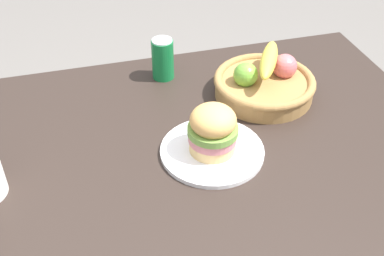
{
  "coord_description": "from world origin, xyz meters",
  "views": [
    {
      "loc": [
        -0.22,
        -0.92,
        1.55
      ],
      "look_at": [
        0.03,
        -0.02,
        0.81
      ],
      "focal_mm": 45.56,
      "sensor_mm": 36.0,
      "label": 1
    }
  ],
  "objects_px": {
    "fruit_basket": "(264,83)",
    "plate": "(212,151)",
    "sandwich": "(213,129)",
    "soda_can": "(163,59)"
  },
  "relations": [
    {
      "from": "fruit_basket",
      "to": "plate",
      "type": "bearing_deg",
      "value": -136.86
    },
    {
      "from": "plate",
      "to": "sandwich",
      "type": "bearing_deg",
      "value": 0.0
    },
    {
      "from": "soda_can",
      "to": "sandwich",
      "type": "bearing_deg",
      "value": -84.21
    },
    {
      "from": "soda_can",
      "to": "plate",
      "type": "bearing_deg",
      "value": -84.21
    },
    {
      "from": "soda_can",
      "to": "fruit_basket",
      "type": "xyz_separation_m",
      "value": [
        0.26,
        -0.17,
        -0.02
      ]
    },
    {
      "from": "sandwich",
      "to": "soda_can",
      "type": "distance_m",
      "value": 0.38
    },
    {
      "from": "soda_can",
      "to": "fruit_basket",
      "type": "distance_m",
      "value": 0.31
    },
    {
      "from": "sandwich",
      "to": "fruit_basket",
      "type": "relative_size",
      "value": 0.44
    },
    {
      "from": "sandwich",
      "to": "soda_can",
      "type": "xyz_separation_m",
      "value": [
        -0.04,
        0.38,
        -0.01
      ]
    },
    {
      "from": "sandwich",
      "to": "fruit_basket",
      "type": "xyz_separation_m",
      "value": [
        0.22,
        0.21,
        -0.03
      ]
    }
  ]
}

